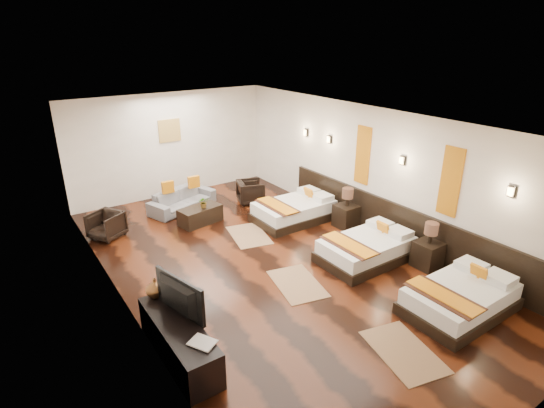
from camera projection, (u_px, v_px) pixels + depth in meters
floor at (269, 263)px, 8.46m from camera, size 5.50×9.50×0.01m
ceiling at (268, 121)px, 7.42m from camera, size 5.50×9.50×0.01m
back_wall at (171, 145)px, 11.57m from camera, size 5.50×0.01×2.80m
left_wall at (119, 233)px, 6.50m from camera, size 0.01×9.50×2.80m
right_wall at (372, 171)px, 9.38m from camera, size 0.01×9.50×2.80m
headboard_panel at (395, 224)px, 9.10m from camera, size 0.08×6.60×0.90m
bed_near at (461, 298)px, 6.92m from camera, size 1.85×1.16×0.71m
bed_mid at (367, 248)px, 8.50m from camera, size 1.86×1.17×0.71m
bed_far at (295, 210)px, 10.32m from camera, size 1.90×1.20×0.73m
nightstand_a at (428, 252)px, 8.21m from camera, size 0.47×0.47×0.93m
nightstand_b at (346, 213)px, 9.92m from camera, size 0.48×0.48×0.95m
jute_mat_near at (403, 352)px, 6.10m from camera, size 1.01×1.34×0.01m
jute_mat_mid at (297, 284)px, 7.75m from camera, size 1.00×1.34×0.01m
jute_mat_far at (249, 235)px, 9.60m from camera, size 1.00×1.34×0.01m
tv_console at (179, 340)px, 5.92m from camera, size 0.50×1.80×0.55m
tv at (174, 299)px, 5.87m from camera, size 0.38×1.00×0.58m
book at (197, 349)px, 5.34m from camera, size 0.38×0.41×0.03m
figurine at (155, 288)px, 6.37m from camera, size 0.37×0.37×0.30m
sofa at (182, 200)px, 10.94m from camera, size 1.90×1.23×0.52m
armchair_left at (106, 225)px, 9.40m from camera, size 0.88×0.87×0.59m
armchair_right at (251, 192)px, 11.35m from camera, size 0.84×0.83×0.61m
coffee_table at (200, 215)px, 10.16m from camera, size 1.07×0.67×0.40m
table_plant at (204, 202)px, 10.03m from camera, size 0.30×0.28×0.27m
orange_panel_a at (450, 182)px, 7.81m from camera, size 0.04×0.40×1.30m
orange_panel_b at (363, 155)px, 9.49m from camera, size 0.04×0.40×1.30m
sconce_near at (511, 192)px, 6.89m from camera, size 0.07×0.12×0.18m
sconce_mid at (402, 160)px, 8.58m from camera, size 0.07×0.12×0.18m
sconce_far at (329, 139)px, 10.26m from camera, size 0.07×0.12×0.18m
sconce_lounge at (306, 133)px, 10.95m from camera, size 0.07×0.12×0.18m
gold_artwork at (169, 131)px, 11.41m from camera, size 0.60×0.04×0.60m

